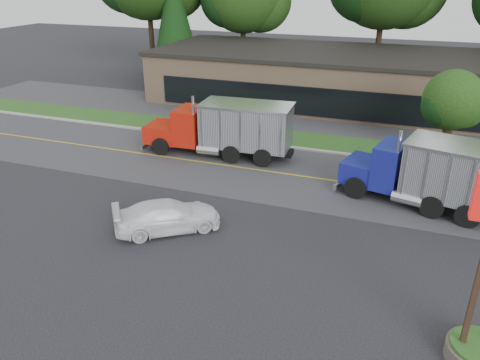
# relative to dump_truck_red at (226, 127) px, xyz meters

# --- Properties ---
(ground) EXTENTS (140.00, 140.00, 0.00)m
(ground) POSITION_rel_dump_truck_red_xyz_m (2.70, -10.61, -1.81)
(ground) COLOR #343439
(ground) RESTS_ON ground
(road) EXTENTS (60.00, 8.00, 0.02)m
(road) POSITION_rel_dump_truck_red_xyz_m (2.70, -1.61, -1.81)
(road) COLOR #4F4F53
(road) RESTS_ON ground
(center_line) EXTENTS (60.00, 0.12, 0.01)m
(center_line) POSITION_rel_dump_truck_red_xyz_m (2.70, -1.61, -1.81)
(center_line) COLOR gold
(center_line) RESTS_ON ground
(curb) EXTENTS (60.00, 0.30, 0.12)m
(curb) POSITION_rel_dump_truck_red_xyz_m (2.70, 2.59, -1.81)
(curb) COLOR #9E9E99
(curb) RESTS_ON ground
(grass_verge) EXTENTS (60.00, 3.40, 0.03)m
(grass_verge) POSITION_rel_dump_truck_red_xyz_m (2.70, 4.39, -1.81)
(grass_verge) COLOR #24531C
(grass_verge) RESTS_ON ground
(far_parking) EXTENTS (60.00, 7.00, 0.02)m
(far_parking) POSITION_rel_dump_truck_red_xyz_m (2.70, 9.39, -1.81)
(far_parking) COLOR #4F4F53
(far_parking) RESTS_ON ground
(strip_mall) EXTENTS (32.00, 12.00, 4.00)m
(strip_mall) POSITION_rel_dump_truck_red_xyz_m (4.70, 15.39, 0.19)
(strip_mall) COLOR tan
(strip_mall) RESTS_ON ground
(evergreen_left) EXTENTS (5.08, 5.08, 11.54)m
(evergreen_left) POSITION_rel_dump_truck_red_xyz_m (-13.30, 19.39, 4.53)
(evergreen_left) COLOR #382619
(evergreen_left) RESTS_ON ground
(tree_verge) EXTENTS (3.76, 3.54, 5.37)m
(tree_verge) POSITION_rel_dump_truck_red_xyz_m (12.76, 4.43, 1.60)
(tree_verge) COLOR #382619
(tree_verge) RESTS_ON ground
(dump_truck_red) EXTENTS (9.41, 3.12, 3.36)m
(dump_truck_red) POSITION_rel_dump_truck_red_xyz_m (0.00, 0.00, 0.00)
(dump_truck_red) COLOR black
(dump_truck_red) RESTS_ON ground
(dump_truck_blue) EXTENTS (7.75, 4.23, 3.36)m
(dump_truck_blue) POSITION_rel_dump_truck_red_xyz_m (11.65, -2.98, -0.01)
(dump_truck_blue) COLOR black
(dump_truck_blue) RESTS_ON ground
(rally_car) EXTENTS (4.86, 4.29, 1.35)m
(rally_car) POSITION_rel_dump_truck_red_xyz_m (0.92, -9.40, -1.14)
(rally_car) COLOR white
(rally_car) RESTS_ON ground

